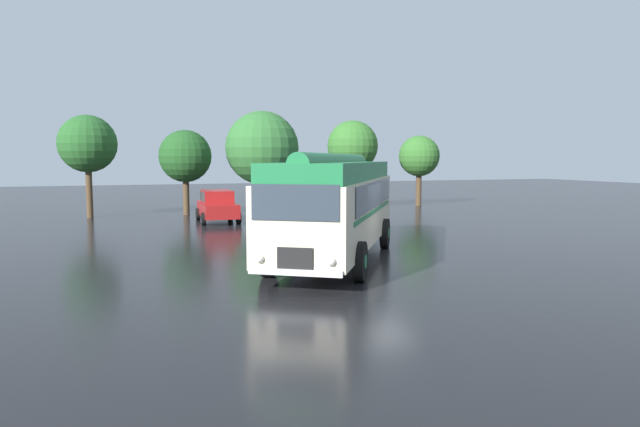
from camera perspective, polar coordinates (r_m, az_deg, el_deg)
name	(u,v)px	position (r m, az deg, el deg)	size (l,w,h in m)	color
ground_plane	(373,262)	(18.56, 5.29, -4.83)	(120.00, 120.00, 0.00)	black
vintage_bus	(336,203)	(18.60, 1.57, 1.10)	(7.52, 9.80, 3.49)	beige
car_near_left	(217,206)	(30.50, -10.23, 0.76)	(2.06, 4.25, 1.66)	maroon
car_mid_left	(269,205)	(30.80, -5.09, 0.87)	(2.22, 4.33, 1.66)	#144C28
box_van	(321,194)	(31.45, 0.12, 1.93)	(2.51, 5.84, 2.50)	navy
tree_far_left	(86,142)	(34.50, -22.35, 6.60)	(3.21, 3.21, 5.76)	#4C3823
tree_left_of_centre	(187,157)	(34.80, -13.16, 5.48)	(3.08, 3.08, 5.02)	#4C3823
tree_centre	(263,146)	(35.76, -5.72, 6.69)	(4.56, 4.56, 6.27)	#4C3823
tree_right_of_centre	(353,146)	(37.60, 3.30, 6.77)	(3.33, 3.33, 5.82)	#4C3823
tree_far_right	(420,156)	(41.16, 9.97, 5.70)	(2.87, 2.87, 4.95)	#4C3823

